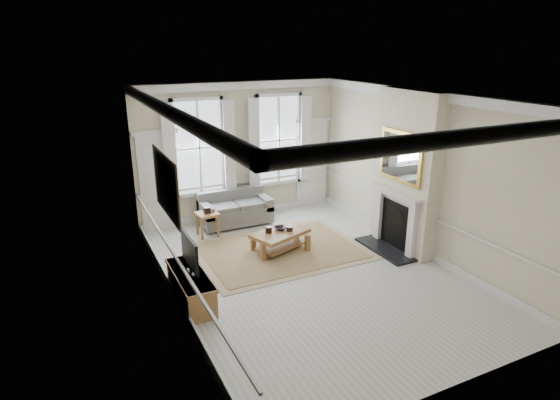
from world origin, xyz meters
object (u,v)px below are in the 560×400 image
side_table (207,217)px  coffee_table (280,235)px  tv_stand (191,287)px  sofa (235,210)px

side_table → coffee_table: bearing=-52.2°
side_table → tv_stand: (-1.13, -2.66, -0.19)m
side_table → tv_stand: size_ratio=0.38×
coffee_table → tv_stand: bearing=-171.9°
side_table → tv_stand: side_table is taller
coffee_table → sofa: bearing=79.7°
sofa → coffee_table: sofa is taller
sofa → side_table: sofa is taller
tv_stand → coffee_table: bearing=27.3°
side_table → sofa: bearing=28.7°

